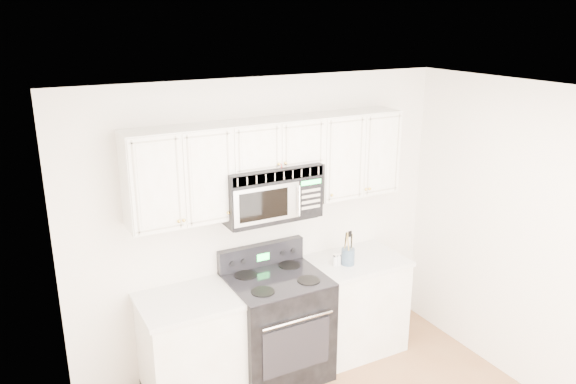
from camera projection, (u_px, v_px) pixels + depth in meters
room at (385, 312)px, 3.53m from camera, size 3.51×3.51×2.61m
base_cabinet_left at (195, 351)px, 4.64m from camera, size 0.86×0.65×0.92m
base_cabinet_right at (355, 306)px, 5.36m from camera, size 0.86×0.65×0.92m
range at (277, 324)px, 4.93m from camera, size 0.82×0.74×1.13m
upper_cabinets at (272, 159)px, 4.67m from camera, size 2.44×0.37×0.75m
microwave at (268, 191)px, 4.68m from camera, size 0.82×0.46×0.46m
utensil_crock at (348, 256)px, 5.07m from camera, size 0.12×0.12×0.32m
shaker_salt at (335, 260)px, 5.05m from camera, size 0.05×0.05×0.11m
shaker_pepper at (339, 259)px, 5.07m from camera, size 0.04×0.04×0.10m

